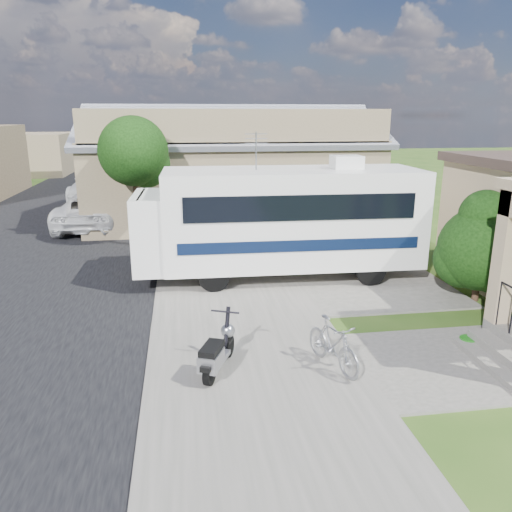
{
  "coord_description": "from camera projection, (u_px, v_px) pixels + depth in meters",
  "views": [
    {
      "loc": [
        -2.22,
        -8.92,
        4.56
      ],
      "look_at": [
        -0.5,
        2.5,
        1.3
      ],
      "focal_mm": 35.0,
      "sensor_mm": 36.0,
      "label": 1
    }
  ],
  "objects": [
    {
      "name": "ground",
      "position": [
        299.0,
        350.0,
        10.04
      ],
      "size": [
        120.0,
        120.0,
        0.0
      ],
      "primitive_type": "plane",
      "color": "#254613"
    },
    {
      "name": "street_slab",
      "position": [
        40.0,
        243.0,
        18.48
      ],
      "size": [
        9.0,
        80.0,
        0.02
      ],
      "primitive_type": "cube",
      "color": "black",
      "rests_on": "ground"
    },
    {
      "name": "sidewalk_slab",
      "position": [
        215.0,
        236.0,
        19.41
      ],
      "size": [
        4.0,
        80.0,
        0.06
      ],
      "primitive_type": "cube",
      "color": "#5A5851",
      "rests_on": "ground"
    },
    {
      "name": "driveway_slab",
      "position": [
        314.0,
        277.0,
        14.53
      ],
      "size": [
        7.0,
        6.0,
        0.05
      ],
      "primitive_type": "cube",
      "color": "#5A5851",
      "rests_on": "ground"
    },
    {
      "name": "walk_slab",
      "position": [
        464.0,
        362.0,
        9.51
      ],
      "size": [
        4.0,
        3.0,
        0.05
      ],
      "primitive_type": "cube",
      "color": "#5A5851",
      "rests_on": "ground"
    },
    {
      "name": "warehouse",
      "position": [
        230.0,
        174.0,
        22.8
      ],
      "size": [
        12.5,
        8.4,
        5.04
      ],
      "color": "#7A694C",
      "rests_on": "ground"
    },
    {
      "name": "distant_bldg_near",
      "position": [
        18.0,
        154.0,
        39.82
      ],
      "size": [
        8.0,
        7.0,
        3.2
      ],
      "primitive_type": "cube",
      "color": "#7A694C",
      "rests_on": "ground"
    },
    {
      "name": "street_tree_a",
      "position": [
        137.0,
        155.0,
        17.25
      ],
      "size": [
        2.44,
        2.4,
        4.58
      ],
      "color": "black",
      "rests_on": "ground"
    },
    {
      "name": "street_tree_b",
      "position": [
        151.0,
        138.0,
        26.72
      ],
      "size": [
        2.44,
        2.4,
        4.73
      ],
      "color": "black",
      "rests_on": "ground"
    },
    {
      "name": "street_tree_c",
      "position": [
        158.0,
        137.0,
        35.37
      ],
      "size": [
        2.44,
        2.4,
        4.42
      ],
      "color": "black",
      "rests_on": "ground"
    },
    {
      "name": "motorhome",
      "position": [
        281.0,
        218.0,
        14.16
      ],
      "size": [
        8.04,
        2.77,
        4.09
      ],
      "rotation": [
        0.0,
        0.0,
        -0.03
      ],
      "color": "white",
      "rests_on": "ground"
    },
    {
      "name": "shrub",
      "position": [
        482.0,
        245.0,
        12.44
      ],
      "size": [
        2.31,
        2.21,
        2.84
      ],
      "color": "black",
      "rests_on": "ground"
    },
    {
      "name": "scooter",
      "position": [
        217.0,
        352.0,
        8.95
      ],
      "size": [
        0.84,
        1.48,
        1.02
      ],
      "rotation": [
        0.0,
        0.0,
        -0.4
      ],
      "color": "black",
      "rests_on": "ground"
    },
    {
      "name": "bicycle",
      "position": [
        333.0,
        347.0,
        9.13
      ],
      "size": [
        0.91,
        1.63,
        0.94
      ],
      "primitive_type": "imported",
      "rotation": [
        0.0,
        0.0,
        0.32
      ],
      "color": "#939399",
      "rests_on": "ground"
    },
    {
      "name": "pickup_truck",
      "position": [
        95.0,
        209.0,
        20.97
      ],
      "size": [
        2.83,
        5.6,
        1.52
      ],
      "primitive_type": "imported",
      "rotation": [
        0.0,
        0.0,
        3.08
      ],
      "color": "white",
      "rests_on": "ground"
    },
    {
      "name": "van",
      "position": [
        102.0,
        183.0,
        27.99
      ],
      "size": [
        3.21,
        6.42,
        1.79
      ],
      "primitive_type": "imported",
      "rotation": [
        0.0,
        0.0,
        -0.12
      ],
      "color": "white",
      "rests_on": "ground"
    },
    {
      "name": "garden_hose",
      "position": [
        468.0,
        343.0,
        10.21
      ],
      "size": [
        0.35,
        0.35,
        0.16
      ],
      "primitive_type": "cylinder",
      "color": "#196915",
      "rests_on": "ground"
    }
  ]
}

